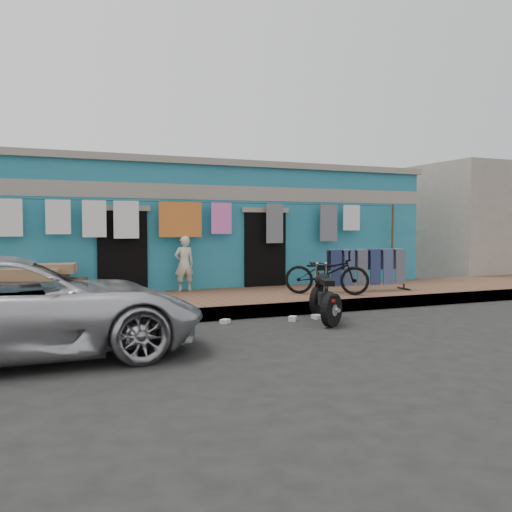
{
  "coord_description": "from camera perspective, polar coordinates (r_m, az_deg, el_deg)",
  "views": [
    {
      "loc": [
        -4.19,
        -7.84,
        1.71
      ],
      "look_at": [
        0.0,
        2.0,
        1.15
      ],
      "focal_mm": 38.0,
      "sensor_mm": 36.0,
      "label": 1
    }
  ],
  "objects": [
    {
      "name": "ground",
      "position": [
        9.06,
        5.01,
        -7.9
      ],
      "size": [
        80.0,
        80.0,
        0.0
      ],
      "primitive_type": "plane",
      "color": "black",
      "rests_on": "ground"
    },
    {
      "name": "motorcycle",
      "position": [
        10.03,
        7.28,
        -3.95
      ],
      "size": [
        1.54,
        1.9,
        1.0
      ],
      "primitive_type": null,
      "rotation": [
        0.0,
        0.0,
        -0.35
      ],
      "color": "black",
      "rests_on": "ground"
    },
    {
      "name": "clothesline",
      "position": [
        12.62,
        -6.54,
        3.43
      ],
      "size": [
        10.06,
        0.06,
        2.1
      ],
      "color": "brown",
      "rests_on": "sidewalk"
    },
    {
      "name": "jeans_rack",
      "position": [
        12.76,
        11.57,
        -1.38
      ],
      "size": [
        2.17,
        0.85,
        1.0
      ],
      "primitive_type": null,
      "rotation": [
        0.0,
        0.0,
        -0.11
      ],
      "color": "black",
      "rests_on": "sidewalk"
    },
    {
      "name": "neighbor_right",
      "position": [
        21.24,
        22.63,
        3.28
      ],
      "size": [
        6.0,
        5.0,
        3.8
      ],
      "primitive_type": "cube",
      "color": "#9E9384",
      "rests_on": "ground"
    },
    {
      "name": "litter_c",
      "position": [
        10.29,
        6.45,
        -6.38
      ],
      "size": [
        0.17,
        0.2,
        0.08
      ],
      "primitive_type": "cube",
      "rotation": [
        0.0,
        0.0,
        1.68
      ],
      "color": "silver",
      "rests_on": "ground"
    },
    {
      "name": "curb",
      "position": [
        10.41,
        0.98,
        -5.76
      ],
      "size": [
        28.0,
        0.1,
        0.25
      ],
      "primitive_type": "cube",
      "color": "gray",
      "rests_on": "ground"
    },
    {
      "name": "seated_person",
      "position": [
        12.52,
        -7.57,
        -0.81
      ],
      "size": [
        0.47,
        0.33,
        1.27
      ],
      "primitive_type": "imported",
      "rotation": [
        0.0,
        0.0,
        3.19
      ],
      "color": "beige",
      "rests_on": "sidewalk"
    },
    {
      "name": "car",
      "position": [
        7.71,
        -23.81,
        -4.83
      ],
      "size": [
        4.97,
        2.33,
        1.39
      ],
      "primitive_type": "imported",
      "rotation": [
        0.0,
        0.0,
        1.59
      ],
      "color": "silver",
      "rests_on": "ground"
    },
    {
      "name": "bicycle",
      "position": [
        11.94,
        7.44,
        -1.21
      ],
      "size": [
        1.86,
        1.59,
        1.18
      ],
      "primitive_type": "imported",
      "rotation": [
        0.0,
        0.0,
        0.95
      ],
      "color": "black",
      "rests_on": "sidewalk"
    },
    {
      "name": "building",
      "position": [
        15.41,
        -7.3,
        2.88
      ],
      "size": [
        12.2,
        5.2,
        3.36
      ],
      "color": "teal",
      "rests_on": "ground"
    },
    {
      "name": "litter_b",
      "position": [
        10.01,
        3.89,
        -6.59
      ],
      "size": [
        0.21,
        0.22,
        0.09
      ],
      "primitive_type": "cube",
      "rotation": [
        0.0,
        0.0,
        0.88
      ],
      "color": "silver",
      "rests_on": "ground"
    },
    {
      "name": "sidewalk",
      "position": [
        11.73,
        -1.92,
        -4.77
      ],
      "size": [
        28.0,
        3.0,
        0.25
      ],
      "primitive_type": "cube",
      "color": "brown",
      "rests_on": "ground"
    },
    {
      "name": "charpoy",
      "position": [
        11.86,
        -22.36,
        -2.6
      ],
      "size": [
        2.72,
        2.36,
        0.7
      ],
      "primitive_type": null,
      "rotation": [
        0.0,
        0.0,
        -0.36
      ],
      "color": "brown",
      "rests_on": "sidewalk"
    },
    {
      "name": "litter_a",
      "position": [
        9.75,
        -3.28,
        -6.88
      ],
      "size": [
        0.21,
        0.2,
        0.07
      ],
      "primitive_type": "cube",
      "rotation": [
        0.0,
        0.0,
        0.64
      ],
      "color": "silver",
      "rests_on": "ground"
    }
  ]
}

